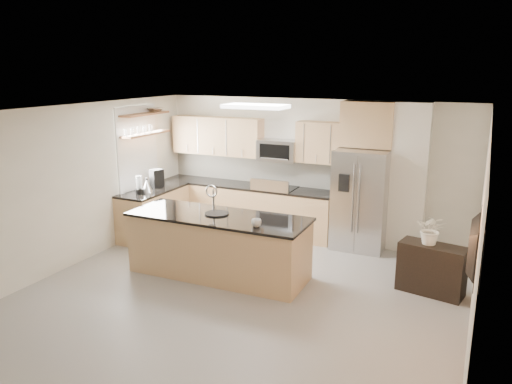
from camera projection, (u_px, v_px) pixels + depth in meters
The scene contains 27 objects.
floor at pixel (233, 301), 6.92m from camera, with size 6.50×6.50×0.00m, color gray.
ceiling at pixel (231, 113), 6.29m from camera, with size 6.00×6.50×0.02m, color white.
wall_back at pixel (311, 168), 9.47m from camera, with size 6.00×0.02×2.60m, color silver.
wall_front at pixel (32, 321), 3.75m from camera, with size 6.00×0.02×2.60m, color silver.
wall_left at pixel (63, 189), 7.84m from camera, with size 0.02×6.50×2.60m, color silver.
wall_right at pixel (478, 244), 5.38m from camera, with size 0.02×6.50×2.60m, color silver.
back_counter at pixel (246, 207), 9.89m from camera, with size 3.55×0.66×1.44m.
left_counter at pixel (154, 213), 9.53m from camera, with size 0.66×1.50×0.92m.
range at pixel (275, 211), 9.62m from camera, with size 0.76×0.64×1.14m.
upper_cabinets at pixel (246, 138), 9.73m from camera, with size 3.50×0.33×0.75m.
microwave at pixel (278, 150), 9.45m from camera, with size 0.76×0.40×0.40m.
refrigerator at pixel (361, 200), 8.80m from camera, with size 0.92×0.78×1.78m.
partition_column at pixel (409, 178), 8.59m from camera, with size 0.60×0.30×2.60m, color silver.
window at pixel (137, 150), 9.37m from camera, with size 0.04×1.15×1.65m.
shelf_lower at pixel (145, 134), 9.33m from camera, with size 0.30×1.20×0.04m, color brown.
shelf_upper at pixel (144, 114), 9.24m from camera, with size 0.30×1.20×0.04m, color brown.
ceiling_fixture at pixel (256, 106), 7.87m from camera, with size 1.00×0.50×0.06m, color white.
island at pixel (219, 245), 7.71m from camera, with size 2.81×1.04×1.39m.
credenza at pixel (432, 269), 7.11m from camera, with size 0.91×0.38×0.73m, color black.
cup at pixel (256, 223), 7.04m from camera, with size 0.14×0.14×0.11m, color silver.
platter at pixel (217, 214), 7.65m from camera, with size 0.37×0.37×0.02m, color black.
blender at pixel (139, 186), 9.05m from camera, with size 0.14×0.14×0.33m.
kettle at pixel (147, 186), 9.18m from camera, with size 0.22×0.22×0.27m.
coffee_maker at pixel (157, 179), 9.55m from camera, with size 0.26×0.28×0.35m.
bowl at pixel (155, 109), 9.52m from camera, with size 0.40×0.40×0.10m, color #AEAEB1.
flower_vase at pixel (432, 222), 6.97m from camera, with size 0.59×0.51×0.66m, color white.
television at pixel (469, 245), 5.23m from camera, with size 1.08×0.14×0.62m, color black.
Camera 1 is at (2.97, -5.62, 3.15)m, focal length 35.00 mm.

